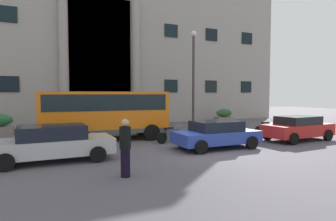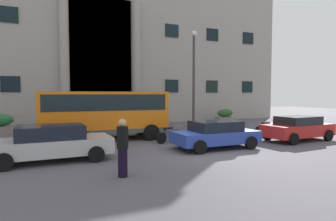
{
  "view_description": "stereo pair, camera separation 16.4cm",
  "coord_description": "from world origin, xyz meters",
  "px_view_note": "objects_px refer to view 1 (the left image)",
  "views": [
    {
      "loc": [
        -7.12,
        -10.85,
        2.62
      ],
      "look_at": [
        0.79,
        6.08,
        1.52
      ],
      "focal_mm": 31.0,
      "sensor_mm": 36.0,
      "label": 1
    },
    {
      "loc": [
        -6.97,
        -10.92,
        2.62
      ],
      "look_at": [
        0.79,
        6.08,
        1.52
      ],
      "focal_mm": 31.0,
      "sensor_mm": 36.0,
      "label": 2
    }
  ],
  "objects_px": {
    "scooter_by_planter": "(267,128)",
    "lamppost_plaza_centre": "(193,72)",
    "orange_minibus": "(105,111)",
    "motorcycle_far_end": "(86,140)",
    "hedge_planter_west": "(224,116)",
    "parked_hatchback_near": "(298,128)",
    "bus_stop_sign": "(166,107)",
    "parked_sedan_second": "(216,134)",
    "pedestrian_woman_with_bag": "(125,148)",
    "hedge_planter_entrance_left": "(154,117)",
    "motorcycle_near_kerb": "(171,134)",
    "hedge_planter_entrance_right": "(70,121)",
    "parked_sedan_far": "(52,143)"
  },
  "relations": [
    {
      "from": "scooter_by_planter",
      "to": "lamppost_plaza_centre",
      "type": "bearing_deg",
      "value": 124.32
    },
    {
      "from": "orange_minibus",
      "to": "motorcycle_far_end",
      "type": "height_order",
      "value": "orange_minibus"
    },
    {
      "from": "hedge_planter_west",
      "to": "parked_hatchback_near",
      "type": "bearing_deg",
      "value": -103.38
    },
    {
      "from": "bus_stop_sign",
      "to": "hedge_planter_west",
      "type": "distance_m",
      "value": 8.62
    },
    {
      "from": "hedge_planter_west",
      "to": "parked_sedan_second",
      "type": "distance_m",
      "value": 12.91
    },
    {
      "from": "scooter_by_planter",
      "to": "pedestrian_woman_with_bag",
      "type": "distance_m",
      "value": 12.08
    },
    {
      "from": "hedge_planter_entrance_left",
      "to": "motorcycle_near_kerb",
      "type": "bearing_deg",
      "value": -105.52
    },
    {
      "from": "hedge_planter_entrance_right",
      "to": "motorcycle_near_kerb",
      "type": "xyz_separation_m",
      "value": [
        4.31,
        -7.53,
        -0.25
      ]
    },
    {
      "from": "hedge_planter_entrance_right",
      "to": "parked_sedan_far",
      "type": "distance_m",
      "value": 9.61
    },
    {
      "from": "hedge_planter_entrance_right",
      "to": "lamppost_plaza_centre",
      "type": "height_order",
      "value": "lamppost_plaza_centre"
    },
    {
      "from": "parked_sedan_far",
      "to": "pedestrian_woman_with_bag",
      "type": "bearing_deg",
      "value": -59.39
    },
    {
      "from": "parked_sedan_far",
      "to": "motorcycle_far_end",
      "type": "relative_size",
      "value": 2.4
    },
    {
      "from": "parked_sedan_far",
      "to": "parked_sedan_second",
      "type": "height_order",
      "value": "parked_sedan_far"
    },
    {
      "from": "hedge_planter_entrance_left",
      "to": "parked_sedan_second",
      "type": "distance_m",
      "value": 9.86
    },
    {
      "from": "parked_sedan_far",
      "to": "parked_hatchback_near",
      "type": "distance_m",
      "value": 12.74
    },
    {
      "from": "orange_minibus",
      "to": "hedge_planter_west",
      "type": "bearing_deg",
      "value": 28.21
    },
    {
      "from": "parked_sedan_far",
      "to": "lamppost_plaza_centre",
      "type": "distance_m",
      "value": 12.39
    },
    {
      "from": "scooter_by_planter",
      "to": "lamppost_plaza_centre",
      "type": "relative_size",
      "value": 0.27
    },
    {
      "from": "lamppost_plaza_centre",
      "to": "motorcycle_near_kerb",
      "type": "bearing_deg",
      "value": -131.34
    },
    {
      "from": "hedge_planter_entrance_right",
      "to": "parked_hatchback_near",
      "type": "bearing_deg",
      "value": -41.92
    },
    {
      "from": "parked_sedan_far",
      "to": "motorcycle_far_end",
      "type": "height_order",
      "value": "parked_sedan_far"
    },
    {
      "from": "motorcycle_far_end",
      "to": "scooter_by_planter",
      "type": "height_order",
      "value": "same"
    },
    {
      "from": "hedge_planter_entrance_right",
      "to": "scooter_by_planter",
      "type": "xyz_separation_m",
      "value": [
        11.12,
        -7.48,
        -0.25
      ]
    },
    {
      "from": "motorcycle_far_end",
      "to": "orange_minibus",
      "type": "bearing_deg",
      "value": 52.07
    },
    {
      "from": "motorcycle_far_end",
      "to": "scooter_by_planter",
      "type": "relative_size",
      "value": 0.98
    },
    {
      "from": "hedge_planter_west",
      "to": "hedge_planter_entrance_left",
      "type": "height_order",
      "value": "hedge_planter_entrance_left"
    },
    {
      "from": "parked_hatchback_near",
      "to": "scooter_by_planter",
      "type": "distance_m",
      "value": 2.44
    },
    {
      "from": "bus_stop_sign",
      "to": "hedge_planter_west",
      "type": "relative_size",
      "value": 1.6
    },
    {
      "from": "motorcycle_far_end",
      "to": "scooter_by_planter",
      "type": "xyz_separation_m",
      "value": [
        11.23,
        0.09,
        0.0
      ]
    },
    {
      "from": "bus_stop_sign",
      "to": "parked_hatchback_near",
      "type": "height_order",
      "value": "bus_stop_sign"
    },
    {
      "from": "motorcycle_near_kerb",
      "to": "pedestrian_woman_with_bag",
      "type": "height_order",
      "value": "pedestrian_woman_with_bag"
    },
    {
      "from": "orange_minibus",
      "to": "pedestrian_woman_with_bag",
      "type": "relative_size",
      "value": 3.86
    },
    {
      "from": "orange_minibus",
      "to": "hedge_planter_entrance_right",
      "type": "bearing_deg",
      "value": 109.01
    },
    {
      "from": "hedge_planter_entrance_right",
      "to": "pedestrian_woman_with_bag",
      "type": "xyz_separation_m",
      "value": [
        0.24,
        -12.71,
        0.22
      ]
    },
    {
      "from": "orange_minibus",
      "to": "hedge_planter_west",
      "type": "xyz_separation_m",
      "value": [
        12.14,
        5.39,
        -1.05
      ]
    },
    {
      "from": "motorcycle_far_end",
      "to": "pedestrian_woman_with_bag",
      "type": "distance_m",
      "value": 5.18
    },
    {
      "from": "lamppost_plaza_centre",
      "to": "hedge_planter_west",
      "type": "bearing_deg",
      "value": 32.83
    },
    {
      "from": "hedge_planter_entrance_left",
      "to": "scooter_by_planter",
      "type": "xyz_separation_m",
      "value": [
        4.73,
        -7.41,
        -0.29
      ]
    },
    {
      "from": "hedge_planter_entrance_left",
      "to": "pedestrian_woman_with_bag",
      "type": "xyz_separation_m",
      "value": [
        -6.14,
        -12.65,
        0.18
      ]
    },
    {
      "from": "bus_stop_sign",
      "to": "hedge_planter_entrance_left",
      "type": "relative_size",
      "value": 1.39
    },
    {
      "from": "bus_stop_sign",
      "to": "lamppost_plaza_centre",
      "type": "relative_size",
      "value": 0.38
    },
    {
      "from": "orange_minibus",
      "to": "parked_sedan_far",
      "type": "xyz_separation_m",
      "value": [
        -3.03,
        -4.4,
        -0.91
      ]
    },
    {
      "from": "orange_minibus",
      "to": "bus_stop_sign",
      "type": "relative_size",
      "value": 2.61
    },
    {
      "from": "motorcycle_near_kerb",
      "to": "lamppost_plaza_centre",
      "type": "distance_m",
      "value": 7.08
    },
    {
      "from": "bus_stop_sign",
      "to": "hedge_planter_entrance_right",
      "type": "bearing_deg",
      "value": 148.83
    },
    {
      "from": "hedge_planter_entrance_right",
      "to": "parked_sedan_far",
      "type": "xyz_separation_m",
      "value": [
        -1.7,
        -9.46,
        0.01
      ]
    },
    {
      "from": "scooter_by_planter",
      "to": "parked_sedan_far",
      "type": "bearing_deg",
      "value": -169.21
    },
    {
      "from": "parked_hatchback_near",
      "to": "motorcycle_near_kerb",
      "type": "relative_size",
      "value": 2.25
    },
    {
      "from": "bus_stop_sign",
      "to": "pedestrian_woman_with_bag",
      "type": "xyz_separation_m",
      "value": [
        -5.6,
        -9.18,
        -0.74
      ]
    },
    {
      "from": "parked_sedan_second",
      "to": "hedge_planter_entrance_left",
      "type": "bearing_deg",
      "value": 86.01
    }
  ]
}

